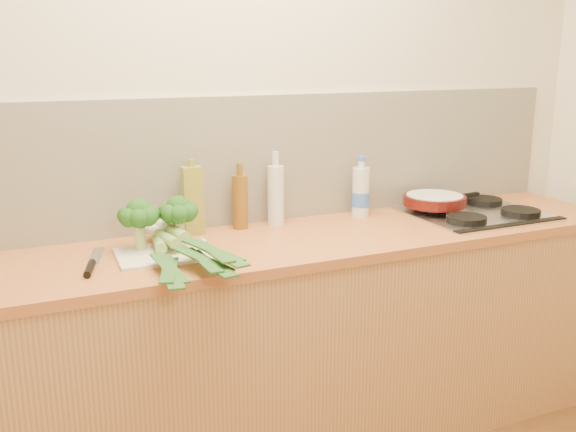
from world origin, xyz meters
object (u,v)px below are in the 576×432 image
at_px(chopping_board, 166,254).
at_px(skillet, 435,200).
at_px(chefs_knife, 91,265).
at_px(gas_hob, 476,212).

xyz_separation_m(chopping_board, skillet, (1.27, 0.12, 0.06)).
bearing_deg(chopping_board, skillet, 7.85).
bearing_deg(chopping_board, chefs_knife, -169.75).
xyz_separation_m(gas_hob, skillet, (-0.15, 0.11, 0.05)).
relative_size(chefs_knife, skillet, 0.81).
xyz_separation_m(gas_hob, chopping_board, (-1.42, -0.01, -0.01)).
height_order(chopping_board, chefs_knife, chefs_knife).
distance_m(gas_hob, chopping_board, 1.42).
distance_m(chopping_board, chefs_knife, 0.27).
relative_size(chopping_board, skillet, 0.84).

